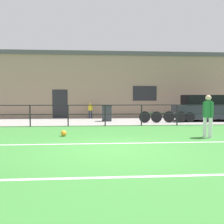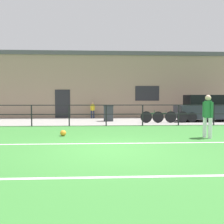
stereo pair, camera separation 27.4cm
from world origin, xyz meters
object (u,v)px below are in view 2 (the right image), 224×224
Objects in this scene: player_striker at (208,114)px; bicycle_parked_2 at (170,117)px; parked_car_red at (207,109)px; bicycle_parked_0 at (158,117)px; spectator_child at (93,109)px; trash_bin_0 at (108,113)px; soccer_ball_match at (63,133)px.

player_striker is 0.76× the size of bicycle_parked_2.
parked_car_red is at bearing 19.94° from bicycle_parked_2.
player_striker is at bearing -83.30° from bicycle_parked_0.
parked_car_red is (2.78, 6.30, -0.13)m from player_striker.
bicycle_parked_0 is (-0.63, 5.33, -0.56)m from player_striker.
spectator_child is at bearing 140.73° from bicycle_parked_0.
bicycle_parked_2 is at bearing -17.70° from trash_bin_0.
spectator_child is 5.22m from bicycle_parked_0.
bicycle_parked_0 reaches higher than bicycle_parked_2.
trash_bin_0 reaches higher than soccer_ball_match.
player_striker is 1.40× the size of spectator_child.
player_striker is 6.89m from parked_car_red.
soccer_ball_match is 6.80m from bicycle_parked_0.
player_striker is at bearing -61.10° from trash_bin_0.
bicycle_parked_2 is at bearing 38.87° from soccer_ball_match.
bicycle_parked_2 is (-2.69, -0.98, -0.44)m from parked_car_red.
spectator_child is at bearing 116.78° from trash_bin_0.
trash_bin_0 is (-6.37, 0.20, -0.27)m from parked_car_red.
bicycle_parked_2 is (0.71, 0.00, -0.01)m from bicycle_parked_0.
parked_car_red reaches higher than trash_bin_0.
bicycle_parked_0 is (5.00, 4.61, 0.26)m from soccer_ball_match.
bicycle_parked_0 is 1.01× the size of bicycle_parked_2.
soccer_ball_match is at bearing -109.39° from trash_bin_0.
player_striker is 0.76× the size of bicycle_parked_0.
player_striker reaches higher than bicycle_parked_0.
parked_car_red is 2.89m from bicycle_parked_2.
spectator_child reaches higher than bicycle_parked_2.
trash_bin_0 is (2.03, 5.78, 0.42)m from soccer_ball_match.
bicycle_parked_0 is (4.04, -3.30, -0.31)m from spectator_child.
bicycle_parked_0 is 3.19m from trash_bin_0.
bicycle_parked_0 is at bearing -21.61° from trash_bin_0.
parked_car_red is 3.57m from bicycle_parked_0.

